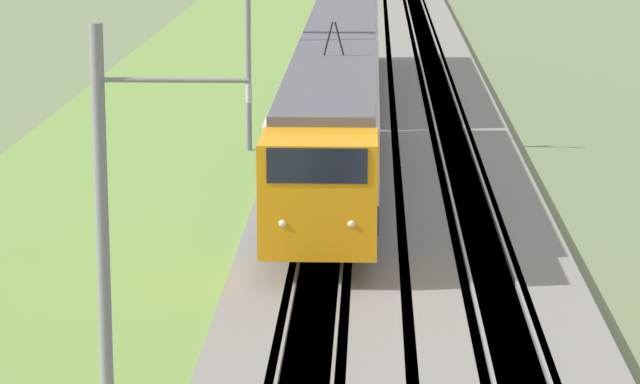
# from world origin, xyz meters

# --- Properties ---
(ballast_main) EXTENTS (240.00, 4.40, 0.30)m
(ballast_main) POSITION_xyz_m (50.00, 0.00, 0.15)
(ballast_main) COLOR gray
(ballast_main) RESTS_ON ground
(ballast_adjacent) EXTENTS (240.00, 4.40, 0.30)m
(ballast_adjacent) POSITION_xyz_m (50.00, -4.14, 0.15)
(ballast_adjacent) COLOR gray
(ballast_adjacent) RESTS_ON ground
(track_main) EXTENTS (240.00, 1.57, 0.45)m
(track_main) POSITION_xyz_m (50.00, 0.00, 0.16)
(track_main) COLOR #4C4238
(track_main) RESTS_ON ground
(track_adjacent) EXTENTS (240.00, 1.57, 0.45)m
(track_adjacent) POSITION_xyz_m (50.00, -4.14, 0.16)
(track_adjacent) COLOR #4C4238
(track_adjacent) RESTS_ON ground
(grass_verge) EXTENTS (240.00, 12.75, 0.12)m
(grass_verge) POSITION_xyz_m (50.00, 5.25, 0.06)
(grass_verge) COLOR olive
(grass_verge) RESTS_ON ground
(passenger_train) EXTENTS (42.52, 2.91, 5.07)m
(passenger_train) POSITION_xyz_m (39.40, 0.00, 2.38)
(passenger_train) COLOR orange
(passenger_train) RESTS_ON ground
(catenary_mast_near) EXTENTS (0.22, 2.56, 7.59)m
(catenary_mast_near) POSITION_xyz_m (7.65, 3.03, 3.93)
(catenary_mast_near) COLOR slate
(catenary_mast_near) RESTS_ON ground
(catenary_mast_mid) EXTENTS (0.22, 2.56, 8.09)m
(catenary_mast_mid) POSITION_xyz_m (36.34, 3.03, 4.18)
(catenary_mast_mid) COLOR slate
(catenary_mast_mid) RESTS_ON ground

